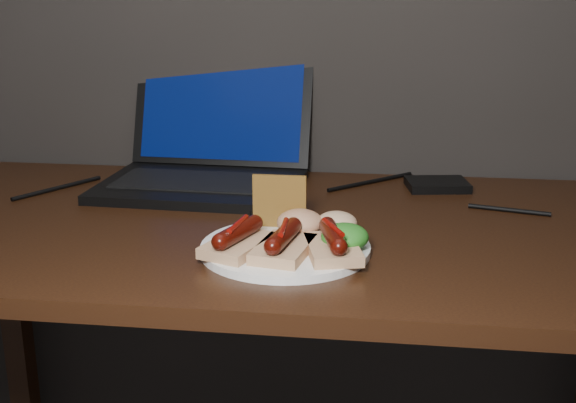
% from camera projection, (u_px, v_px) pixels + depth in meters
% --- Properties ---
extents(desk, '(1.40, 0.70, 0.75)m').
position_uv_depth(desk, '(270.00, 271.00, 1.24)').
color(desk, black).
rests_on(desk, ground).
extents(laptop, '(0.39, 0.37, 0.25)m').
position_uv_depth(laptop, '(209.00, 158.00, 1.44)').
color(laptop, black).
rests_on(laptop, desk).
extents(hard_drive, '(0.13, 0.11, 0.02)m').
position_uv_depth(hard_drive, '(437.00, 185.00, 1.41)').
color(hard_drive, black).
rests_on(hard_drive, desk).
extents(desk_cables, '(0.97, 0.43, 0.01)m').
position_uv_depth(desk_cables, '(281.00, 196.00, 1.35)').
color(desk_cables, black).
rests_on(desk_cables, desk).
extents(plate, '(0.33, 0.33, 0.01)m').
position_uv_depth(plate, '(285.00, 248.00, 1.08)').
color(plate, white).
rests_on(plate, desk).
extents(bread_sausage_left, '(0.11, 0.13, 0.04)m').
position_uv_depth(bread_sausage_left, '(238.00, 240.00, 1.04)').
color(bread_sausage_left, '#E0B784').
rests_on(bread_sausage_left, plate).
extents(bread_sausage_center, '(0.09, 0.13, 0.04)m').
position_uv_depth(bread_sausage_center, '(283.00, 243.00, 1.03)').
color(bread_sausage_center, '#E0B784').
rests_on(bread_sausage_center, plate).
extents(bread_sausage_right, '(0.10, 0.13, 0.04)m').
position_uv_depth(bread_sausage_right, '(333.00, 243.00, 1.03)').
color(bread_sausage_right, '#E0B784').
rests_on(bread_sausage_right, plate).
extents(crispbread, '(0.09, 0.01, 0.08)m').
position_uv_depth(crispbread, '(279.00, 201.00, 1.14)').
color(crispbread, olive).
rests_on(crispbread, plate).
extents(salad_greens, '(0.07, 0.07, 0.04)m').
position_uv_depth(salad_greens, '(345.00, 237.00, 1.05)').
color(salad_greens, '#105415').
rests_on(salad_greens, plate).
extents(salsa_mound, '(0.07, 0.07, 0.04)m').
position_uv_depth(salsa_mound, '(300.00, 222.00, 1.11)').
color(salsa_mound, '#9B220F').
rests_on(salsa_mound, plate).
extents(coleslaw_mound, '(0.06, 0.06, 0.04)m').
position_uv_depth(coleslaw_mound, '(337.00, 223.00, 1.11)').
color(coleslaw_mound, beige).
rests_on(coleslaw_mound, plate).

